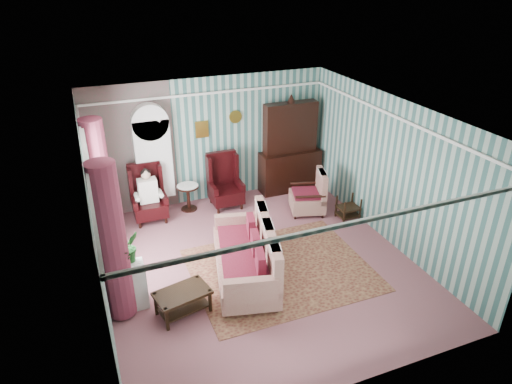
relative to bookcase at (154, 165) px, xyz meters
name	(u,v)px	position (x,y,z in m)	size (l,w,h in m)	color
floor	(260,264)	(1.35, -2.84, -1.12)	(6.00, 6.00, 0.00)	#7F4A51
room_shell	(222,168)	(0.73, -2.66, 0.89)	(5.53, 6.02, 2.91)	#36625D
bookcase	(154,165)	(0.00, 0.00, 0.00)	(0.80, 0.28, 2.24)	white
dresser_hutch	(291,145)	(3.25, -0.12, 0.06)	(1.50, 0.56, 2.36)	black
wingback_left	(148,194)	(-0.25, -0.39, -0.50)	(0.76, 0.80, 1.25)	black
wingback_right	(226,182)	(1.50, -0.39, -0.50)	(0.76, 0.80, 1.25)	black
seated_woman	(148,196)	(-0.25, -0.39, -0.53)	(0.44, 0.40, 1.18)	silver
round_side_table	(188,198)	(0.65, -0.24, -0.82)	(0.50, 0.50, 0.60)	black
nest_table	(348,207)	(3.82, -1.94, -0.85)	(0.45, 0.38, 0.54)	black
plant_stand	(129,286)	(-1.05, -3.14, -0.72)	(0.55, 0.35, 0.80)	white
rug	(281,269)	(1.65, -3.14, -1.11)	(3.20, 2.60, 0.01)	#4C1E19
sofa	(244,255)	(0.95, -3.12, -0.63)	(2.20, 0.99, 0.98)	beige
floral_armchair	(308,191)	(3.11, -1.34, -0.60)	(0.82, 0.89, 1.05)	#C2B696
coffee_table	(183,302)	(-0.29, -3.62, -0.91)	(0.85, 0.53, 0.42)	black
potted_plant_a	(120,260)	(-1.12, -3.28, -0.10)	(0.40, 0.35, 0.45)	#27551A
potted_plant_b	(130,247)	(-0.93, -3.02, -0.06)	(0.29, 0.23, 0.53)	#19521A
potted_plant_c	(121,252)	(-1.08, -3.05, -0.11)	(0.23, 0.23, 0.41)	#194916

